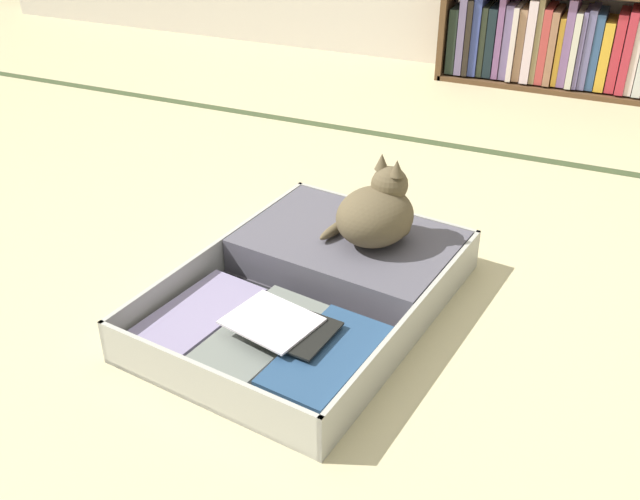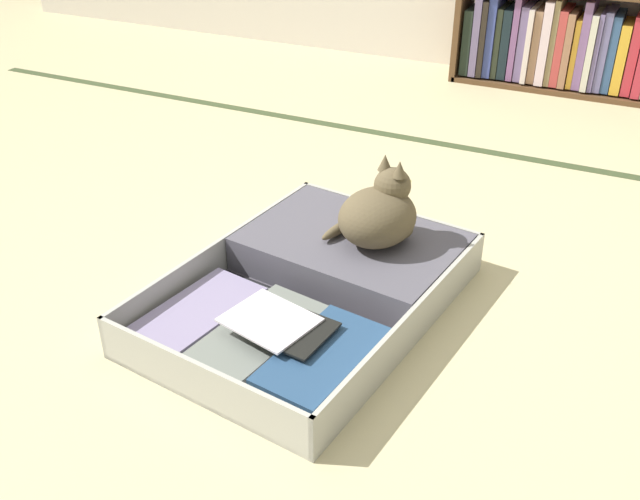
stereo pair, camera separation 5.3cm
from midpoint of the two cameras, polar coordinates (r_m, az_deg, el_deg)
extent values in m
plane|color=#C7BA8A|center=(1.95, -0.64, -5.49)|extent=(10.00, 10.00, 0.00)
cube|color=#3C4A2B|center=(3.05, 10.45, 8.17)|extent=(4.80, 0.05, 0.00)
cube|color=brown|center=(3.85, 19.75, 11.89)|extent=(1.17, 0.25, 0.02)
cube|color=black|center=(3.88, 12.24, 15.93)|extent=(0.04, 0.21, 0.32)
cube|color=slate|center=(3.86, 12.94, 16.39)|extent=(0.04, 0.21, 0.40)
cube|color=black|center=(3.86, 13.44, 16.07)|extent=(0.03, 0.21, 0.37)
cube|color=#36438C|center=(3.85, 14.01, 16.29)|extent=(0.04, 0.21, 0.40)
cube|color=#252B1E|center=(3.86, 14.50, 15.72)|extent=(0.03, 0.21, 0.34)
cube|color=black|center=(3.85, 15.06, 15.61)|extent=(0.04, 0.21, 0.33)
cube|color=#7B4F83|center=(3.84, 15.73, 15.88)|extent=(0.03, 0.21, 0.39)
cube|color=slate|center=(3.84, 16.26, 15.55)|extent=(0.04, 0.21, 0.36)
cube|color=silver|center=(3.82, 16.70, 15.36)|extent=(0.02, 0.21, 0.35)
cube|color=#9D7657|center=(3.83, 17.24, 15.28)|extent=(0.04, 0.21, 0.35)
cube|color=silver|center=(3.80, 17.90, 15.44)|extent=(0.04, 0.21, 0.39)
cube|color=#8D7950|center=(3.80, 18.48, 15.42)|extent=(0.03, 0.21, 0.40)
cube|color=#B9403E|center=(3.81, 18.92, 15.01)|extent=(0.04, 0.21, 0.36)
cube|color=#9F6E50|center=(3.80, 19.46, 14.81)|extent=(0.03, 0.21, 0.35)
cube|color=gold|center=(3.81, 19.97, 14.56)|extent=(0.02, 0.21, 0.32)
cube|color=slate|center=(3.79, 20.57, 15.05)|extent=(0.04, 0.21, 0.41)
cube|color=beige|center=(3.79, 21.03, 14.51)|extent=(0.03, 0.21, 0.35)
cube|color=slate|center=(3.79, 21.48, 14.50)|extent=(0.02, 0.21, 0.36)
cube|color=slate|center=(3.79, 21.95, 14.49)|extent=(0.03, 0.21, 0.37)
cube|color=#30507F|center=(3.80, 22.50, 14.27)|extent=(0.04, 0.21, 0.35)
cube|color=gold|center=(3.79, 23.11, 13.88)|extent=(0.04, 0.21, 0.32)
cube|color=#BA2D39|center=(3.79, 23.90, 14.02)|extent=(0.04, 0.21, 0.36)
cube|color=#B1B0A6|center=(1.84, -3.99, -8.01)|extent=(0.68, 0.53, 0.01)
cube|color=#B1B0A6|center=(1.68, -8.59, -10.40)|extent=(0.62, 0.10, 0.12)
cube|color=#B1B0A6|center=(1.97, -11.25, -3.53)|extent=(0.07, 0.45, 0.12)
cube|color=#B1B0A6|center=(1.67, 4.55, -10.16)|extent=(0.07, 0.45, 0.12)
cube|color=#4E4952|center=(1.83, -4.00, -7.77)|extent=(0.66, 0.50, 0.01)
cube|color=#B1B0A6|center=(2.14, 3.18, -1.67)|extent=(0.68, 0.53, 0.01)
cube|color=#B1B0A6|center=(2.28, 6.01, 2.01)|extent=(0.62, 0.10, 0.12)
cube|color=#B1B0A6|center=(2.26, -3.52, 1.84)|extent=(0.07, 0.45, 0.12)
cube|color=#B1B0A6|center=(2.00, 10.84, -2.90)|extent=(0.07, 0.45, 0.12)
cube|color=#4E4952|center=(2.14, 3.19, -1.44)|extent=(0.66, 0.50, 0.01)
cylinder|color=black|center=(1.98, -0.11, -4.33)|extent=(0.60, 0.10, 0.02)
cube|color=#2E507C|center=(1.92, -8.62, -5.57)|extent=(0.21, 0.37, 0.01)
cube|color=#2C2C2B|center=(1.92, -8.89, -5.32)|extent=(0.23, 0.37, 0.01)
cube|color=gray|center=(1.91, -8.82, -4.84)|extent=(0.24, 0.38, 0.02)
cube|color=black|center=(1.83, -3.82, -7.33)|extent=(0.24, 0.40, 0.02)
cube|color=#73665E|center=(1.82, -3.72, -6.96)|extent=(0.22, 0.37, 0.02)
cube|color=slate|center=(1.80, -4.16, -6.62)|extent=(0.24, 0.41, 0.02)
cube|color=tan|center=(1.74, 1.10, -9.66)|extent=(0.23, 0.39, 0.02)
cube|color=black|center=(1.72, 1.07, -9.28)|extent=(0.23, 0.37, 0.02)
cube|color=white|center=(1.72, 1.44, -8.52)|extent=(0.22, 0.36, 0.02)
cube|color=navy|center=(1.70, 1.11, -8.29)|extent=(0.23, 0.36, 0.01)
cube|color=white|center=(1.76, -3.18, -5.51)|extent=(0.24, 0.21, 0.01)
cube|color=black|center=(1.74, -1.56, -6.18)|extent=(0.22, 0.19, 0.01)
cube|color=#55525C|center=(2.11, 3.23, -0.25)|extent=(0.65, 0.49, 0.11)
torus|color=white|center=(2.08, 1.40, 1.01)|extent=(0.10, 0.10, 0.01)
cylinder|color=black|center=(2.34, 2.15, 3.02)|extent=(0.02, 0.02, 0.11)
cylinder|color=black|center=(2.21, 9.81, 0.67)|extent=(0.02, 0.02, 0.11)
cube|color=yellow|center=(1.63, -6.08, -10.96)|extent=(0.03, 0.01, 0.02)
cube|color=#358B47|center=(1.67, -9.32, -8.78)|extent=(0.04, 0.01, 0.02)
cube|color=yellow|center=(1.74, -10.37, -9.76)|extent=(0.04, 0.01, 0.03)
ellipsoid|color=brown|center=(2.02, 5.30, 2.56)|extent=(0.28, 0.30, 0.16)
ellipsoid|color=brown|center=(2.07, 6.52, 2.19)|extent=(0.16, 0.13, 0.09)
sphere|color=brown|center=(2.01, 6.48, 5.04)|extent=(0.10, 0.10, 0.10)
cone|color=brown|center=(1.96, 7.07, 6.33)|extent=(0.04, 0.04, 0.05)
cone|color=brown|center=(2.00, 5.91, 6.88)|extent=(0.04, 0.04, 0.05)
sphere|color=#D4CC4B|center=(2.03, 7.72, 5.34)|extent=(0.02, 0.02, 0.02)
sphere|color=#D4CC4B|center=(2.05, 6.98, 5.70)|extent=(0.02, 0.02, 0.02)
ellipsoid|color=brown|center=(2.09, 2.41, 1.79)|extent=(0.07, 0.18, 0.03)
camera|label=1|loc=(0.03, -89.17, 0.50)|focal=40.64mm
camera|label=2|loc=(0.03, 90.83, -0.50)|focal=40.64mm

